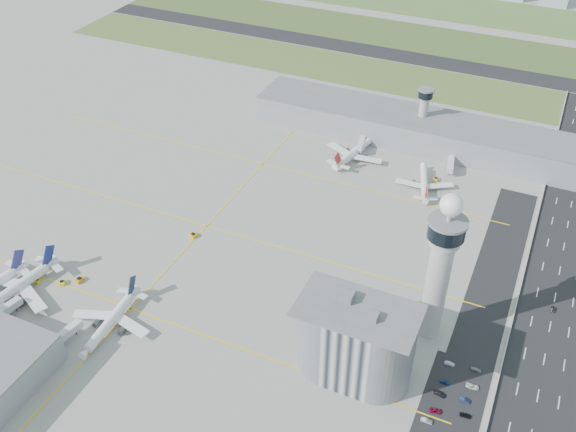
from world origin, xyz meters
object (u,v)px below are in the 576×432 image
at_px(secondary_tower, 423,111).
at_px(tug_4, 344,163).
at_px(car_lot_2, 436,411).
at_px(airplane_far_a, 355,148).
at_px(car_lot_1, 427,421).
at_px(airplane_near_b, 10,286).
at_px(tug_0, 62,282).
at_px(tug_5, 436,179).
at_px(car_lot_5, 449,364).
at_px(car_lot_4, 445,382).
at_px(airplane_near_c, 109,318).
at_px(tug_2, 79,280).
at_px(car_hw_4, 569,142).
at_px(control_tower, 441,263).
at_px(admin_building, 355,341).
at_px(car_lot_9, 465,400).
at_px(tug_1, 37,281).
at_px(car_lot_3, 440,393).
at_px(jet_bridge_near_2, 52,347).
at_px(jet_bridge_far_1, 451,160).
at_px(car_lot_8, 465,415).
at_px(jet_bridge_far_0, 363,140).
at_px(car_lot_11, 476,370).
at_px(airplane_far_b, 425,179).
at_px(tug_3, 193,235).
at_px(car_lot_10, 472,386).
at_px(car_hw_1, 553,309).

distance_m(secondary_tower, tug_4, 54.98).
distance_m(secondary_tower, car_lot_2, 186.31).
distance_m(airplane_far_a, car_lot_1, 170.28).
height_order(secondary_tower, airplane_near_b, secondary_tower).
bearing_deg(tug_0, secondary_tower, 25.48).
bearing_deg(tug_5, car_lot_5, 104.11).
distance_m(car_lot_4, car_lot_5, 9.09).
xyz_separation_m(airplane_near_c, tug_2, (-28.46, 16.16, -4.52)).
relative_size(airplane_near_b, car_hw_4, 13.56).
distance_m(control_tower, car_hw_4, 181.15).
bearing_deg(admin_building, car_lot_1, -19.39).
bearing_deg(car_lot_9, tug_1, 98.30).
relative_size(car_lot_1, car_lot_3, 0.91).
distance_m(tug_5, car_lot_3, 137.32).
relative_size(jet_bridge_near_2, car_lot_5, 3.85).
height_order(airplane_near_c, airplane_far_a, airplane_far_a).
bearing_deg(car_lot_5, tug_5, 14.75).
xyz_separation_m(jet_bridge_far_1, car_lot_2, (31.97, -159.38, -2.27)).
bearing_deg(control_tower, tug_0, -165.55).
bearing_deg(control_tower, airplane_far_a, 122.41).
xyz_separation_m(tug_2, car_lot_8, (163.04, 0.41, -0.37)).
distance_m(jet_bridge_far_0, tug_5, 50.40).
relative_size(car_lot_3, car_lot_11, 1.17).
bearing_deg(airplane_far_a, car_lot_5, -134.79).
relative_size(admin_building, tug_1, 14.23).
height_order(jet_bridge_near_2, tug_4, jet_bridge_near_2).
xyz_separation_m(airplane_far_a, jet_bridge_near_2, (-55.35, -178.71, -2.78)).
bearing_deg(airplane_near_b, tug_2, 144.39).
bearing_deg(tug_4, admin_building, 179.76).
height_order(jet_bridge_near_2, car_lot_4, jet_bridge_near_2).
distance_m(airplane_near_c, airplane_far_b, 169.75).
xyz_separation_m(tug_1, car_lot_9, (177.51, 14.31, -0.23)).
height_order(admin_building, tug_1, admin_building).
relative_size(airplane_far_b, jet_bridge_far_1, 2.51).
bearing_deg(admin_building, tug_3, 155.52).
xyz_separation_m(tug_0, car_lot_2, (158.99, 2.51, -0.35)).
height_order(airplane_near_b, tug_4, airplane_near_b).
bearing_deg(car_lot_5, car_lot_8, -154.98).
distance_m(jet_bridge_far_1, car_lot_9, 156.21).
bearing_deg(tug_4, car_lot_8, -166.91).
relative_size(car_lot_1, car_lot_10, 0.85).
relative_size(tug_2, tug_5, 1.06).
height_order(jet_bridge_far_1, car_lot_8, jet_bridge_far_1).
distance_m(secondary_tower, car_lot_4, 173.76).
bearing_deg(airplane_far_a, secondary_tower, -28.83).
height_order(tug_1, car_lot_1, tug_1).
bearing_deg(car_lot_10, secondary_tower, 18.61).
height_order(airplane_near_c, car_hw_1, airplane_near_c).
height_order(airplane_near_b, tug_5, airplane_near_b).
bearing_deg(car_hw_4, car_lot_5, -106.09).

